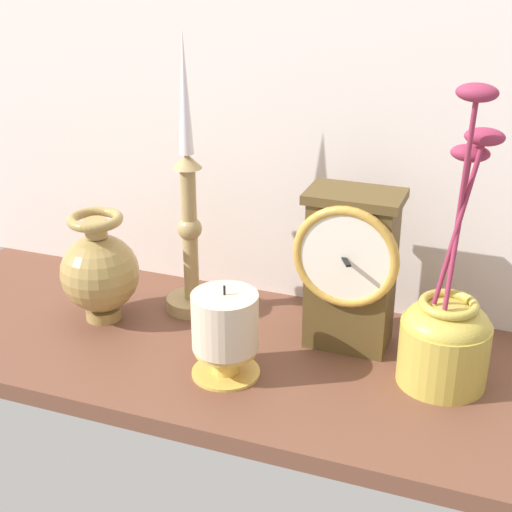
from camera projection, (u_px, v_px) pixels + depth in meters
ground_plane at (231, 355)px, 102.14cm from camera, size 100.00×36.00×2.40cm
back_wall at (279, 79)px, 104.28cm from camera, size 120.00×2.00×65.00cm
mantel_clock at (350, 268)px, 97.79cm from camera, size 13.65×10.21×21.59cm
candlestick_tall_left at (189, 223)px, 106.38cm from camera, size 7.60×7.60×40.13cm
brass_vase_bulbous at (100, 271)px, 106.13cm from camera, size 11.11×11.11×15.93cm
brass_vase_jar at (446, 331)px, 91.34cm from camera, size 10.99×10.99×37.46cm
pillar_candle_front at (225, 330)px, 93.25cm from camera, size 8.68×8.68×12.36cm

